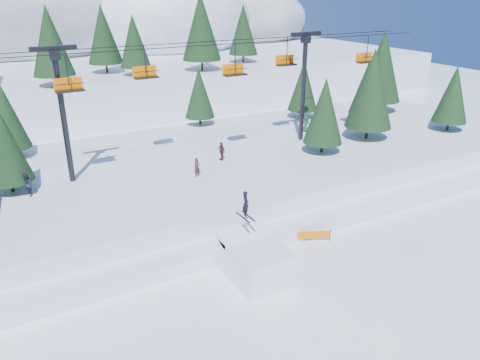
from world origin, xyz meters
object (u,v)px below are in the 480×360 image
jump_kicker (256,260)px  banner_near (311,235)px  chairlift (196,81)px  banner_far (347,212)px

jump_kicker → banner_near: size_ratio=1.99×
chairlift → banner_far: chairlift is taller
chairlift → banner_near: chairlift is taller
jump_kicker → banner_near: jump_kicker is taller
banner_near → banner_far: size_ratio=0.99×
jump_kicker → chairlift: size_ratio=0.11×
chairlift → banner_near: size_ratio=17.50×
jump_kicker → chairlift: 17.59m
banner_near → jump_kicker: bearing=-161.6°
jump_kicker → banner_far: jump_kicker is taller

